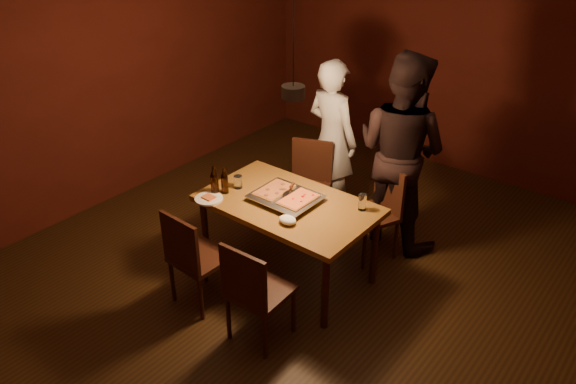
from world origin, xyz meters
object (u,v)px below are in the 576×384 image
Objects in this scene: dining_table at (288,210)px; chair_far_right at (379,203)px; beer_bottle_a at (214,180)px; plate_slice at (209,198)px; pizza_tray at (286,198)px; beer_bottle_b at (225,180)px; diner_dark at (401,151)px; chair_near_left at (192,252)px; diner_white at (332,139)px; chair_near_right at (253,286)px; pendant_lamp at (293,91)px; chair_far_left at (309,176)px.

chair_far_right reaches higher than dining_table.
plate_slice is at bearing -73.14° from beer_bottle_a.
pizza_tray is 2.08× the size of beer_bottle_a.
pizza_tray is 2.27× the size of beer_bottle_b.
beer_bottle_b is 1.00× the size of plate_slice.
plate_slice is at bearing 61.16° from diner_dark.
chair_near_left is (-0.78, -1.62, 0.00)m from chair_far_right.
chair_near_left is 0.29× the size of diner_white.
beer_bottle_b reaches higher than chair_far_right.
chair_near_right is 2.00× the size of beer_bottle_b.
beer_bottle_b is 1.09m from pendant_lamp.
chair_near_left is 1.84× the size of beer_bottle_a.
chair_far_right is 1.52m from pendant_lamp.
diner_white is (0.02, 0.34, 0.30)m from chair_far_left.
pizza_tray is (-0.03, 0.01, 0.10)m from dining_table.
diner_dark is (0.80, -0.04, 0.11)m from diner_white.
chair_far_left is (-0.39, 0.83, -0.14)m from dining_table.
chair_far_left and chair_near_left have the same top height.
chair_far_left and chair_far_right have the same top height.
plate_slice is at bearing -149.17° from pendant_lamp.
chair_far_right and chair_near_left have the same top height.
diner_dark reaches higher than beer_bottle_b.
pendant_lamp is at bearing 106.14° from chair_near_right.
pendant_lamp is at bearing 21.62° from beer_bottle_a.
chair_far_right is at bearing 66.15° from chair_near_left.
plate_slice is (-1.01, -1.19, 0.22)m from chair_far_right.
dining_table is 0.92m from chair_far_left.
pizza_tray is 0.64m from beer_bottle_a.
beer_bottle_b is 1.67m from diner_dark.
chair_far_left is at bearing 93.61° from chair_near_left.
beer_bottle_a reaches higher than chair_near_left.
plate_slice is (0.03, -0.11, -0.12)m from beer_bottle_a.
dining_table is 0.79× the size of diner_dark.
diner_white is (-0.02, 1.99, 0.30)m from chair_near_left.
chair_near_right is at bearing 109.91° from chair_far_right.
diner_dark is (0.98, 1.35, 0.08)m from beer_bottle_b.
plate_slice is 1.24m from pendant_lamp.
diner_white is (-0.70, 2.01, 0.30)m from chair_near_right.
pendant_lamp is at bearing 18.28° from beer_bottle_b.
dining_table is 0.92m from chair_far_right.
pizza_tray is at bearing 113.50° from diner_white.
diner_dark is (1.04, 1.41, 0.06)m from beer_bottle_a.
beer_bottle_a is 1.09× the size of beer_bottle_b.
chair_near_left is 0.44× the size of pendant_lamp.
dining_table is 3.09× the size of chair_near_right.
chair_far_left is at bearing 93.69° from diner_white.
chair_far_right is 2.27× the size of plate_slice.
chair_near_left reaches higher than pizza_tray.
plate_slice is at bearing 90.33° from diner_white.
pendant_lamp is (-0.38, -0.81, 1.22)m from chair_far_right.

